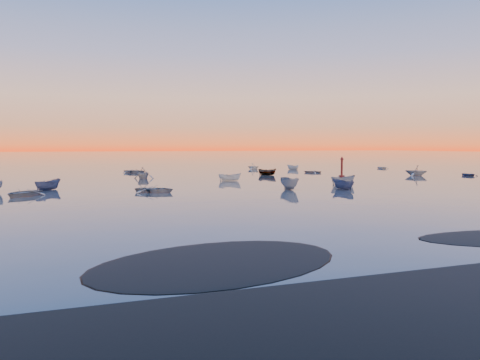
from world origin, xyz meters
name	(u,v)px	position (x,y,z in m)	size (l,w,h in m)	color
ground	(154,166)	(0.00, 100.00, 0.00)	(600.00, 600.00, 0.00)	#6A5F58
moored_fleet	(203,178)	(0.00, 53.00, 0.00)	(124.00, 58.00, 1.20)	beige
boat_near_left	(155,192)	(-10.85, 33.40, 0.00)	(4.35, 1.81, 1.09)	gray
boat_near_center	(343,185)	(14.27, 34.95, 0.00)	(3.61, 1.53, 1.25)	gray
boat_near_right	(416,176)	(36.47, 47.10, 0.00)	(3.82, 1.72, 1.34)	gray
channel_marker	(342,168)	(22.91, 49.12, 1.39)	(0.99, 0.99, 3.51)	#440E0F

